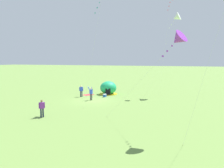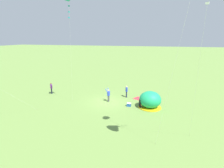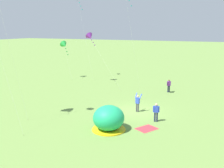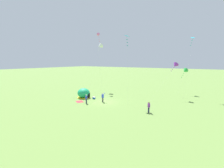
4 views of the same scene
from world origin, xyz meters
TOP-DOWN VIEW (x-y plane):
  - ground_plane at (0.00, 0.00)m, footprint 300.00×300.00m
  - popup_tent at (-5.75, 0.41)m, footprint 2.81×2.81m
  - picnic_blanket at (-4.19, -2.41)m, footprint 2.12×1.96m
  - cooler_box at (-3.16, 0.75)m, footprint 0.54×0.38m
  - person_near_tent at (-0.15, -0.16)m, footprint 0.55×0.68m
  - person_strolling at (9.46, -1.14)m, footprint 0.45×0.44m
  - person_watching_sky at (-2.16, -2.63)m, footprint 0.36×0.55m
  - kite_cyan at (13.13, 14.74)m, footprint 1.19×3.53m
  - kite_purple at (10.60, 11.34)m, footprint 3.94×7.34m
  - kite_green at (11.84, 16.92)m, footprint 1.82×2.82m

SIDE VIEW (x-z plane):
  - ground_plane at x=0.00m, z-range 0.00..0.00m
  - picnic_blanket at x=-4.19m, z-range 0.00..0.01m
  - cooler_box at x=-3.16m, z-range 0.00..0.44m
  - person_strolling at x=9.46m, z-range 0.10..1.82m
  - person_watching_sky at x=-2.16m, z-range 0.10..1.82m
  - popup_tent at x=-5.75m, z-range -0.05..2.05m
  - person_near_tent at x=-0.15m, z-range 0.05..1.94m
  - kite_green at x=11.84m, z-range 2.44..8.76m
  - kite_purple at x=10.60m, z-range 3.18..10.90m
  - kite_cyan at x=13.13m, z-range 5.74..19.07m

